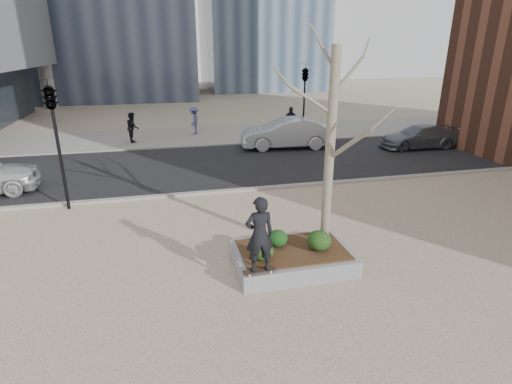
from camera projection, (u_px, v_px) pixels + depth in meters
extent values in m
plane|color=tan|center=(255.00, 270.00, 10.29)|extent=(120.00, 120.00, 0.00)
cube|color=black|center=(208.00, 165.00, 19.43)|extent=(60.00, 8.00, 0.02)
cube|color=gray|center=(195.00, 136.00, 25.83)|extent=(60.00, 6.00, 0.02)
cube|color=gray|center=(292.00, 258.00, 10.43)|extent=(3.00, 2.00, 0.45)
cube|color=#382314|center=(292.00, 250.00, 10.35)|extent=(2.70, 1.70, 0.04)
ellipsoid|color=#183310|center=(262.00, 251.00, 9.75)|extent=(0.55, 0.55, 0.46)
ellipsoid|color=black|center=(278.00, 238.00, 10.42)|extent=(0.53, 0.53, 0.45)
ellipsoid|color=#183B12|center=(319.00, 240.00, 10.22)|extent=(0.61, 0.61, 0.52)
imported|color=black|center=(259.00, 235.00, 8.98)|extent=(0.68, 0.47, 1.83)
imported|color=#A5A8AD|center=(286.00, 133.00, 22.47)|extent=(5.22, 2.25, 1.67)
imported|color=slate|center=(418.00, 137.00, 22.53)|extent=(4.44, 1.92, 1.27)
imported|color=black|center=(133.00, 127.00, 23.84)|extent=(0.78, 0.94, 1.77)
imported|color=#494C83|center=(194.00, 120.00, 26.06)|extent=(0.95, 1.29, 1.78)
imported|color=black|center=(291.00, 121.00, 25.64)|extent=(1.16, 0.85, 1.83)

